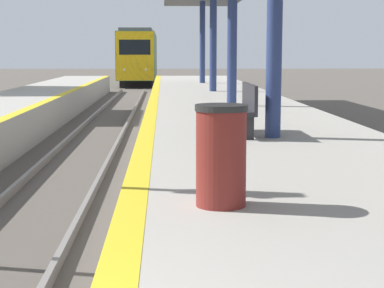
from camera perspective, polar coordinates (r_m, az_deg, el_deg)
train at (r=52.98m, az=-4.72°, el=7.72°), size 2.71×16.31×4.24m
trash_bin at (r=6.18m, az=2.60°, el=-1.02°), size 0.51×0.51×0.99m
bench at (r=11.65m, az=4.53°, el=3.23°), size 0.44×1.70×0.92m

